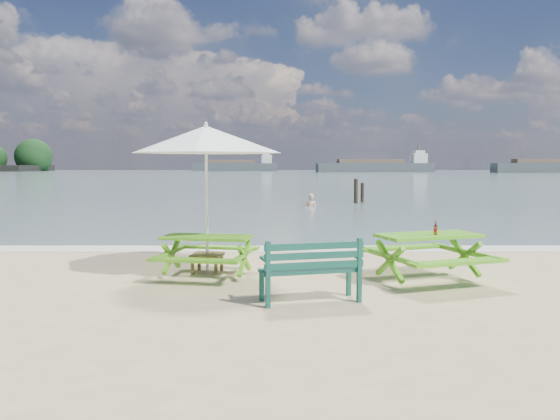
{
  "coord_description": "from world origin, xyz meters",
  "views": [
    {
      "loc": [
        0.04,
        -7.33,
        1.87
      ],
      "look_at": [
        0.05,
        3.0,
        1.0
      ],
      "focal_mm": 35.0,
      "sensor_mm": 36.0,
      "label": 1
    }
  ],
  "objects_px": {
    "patio_umbrella": "(206,139)",
    "beer_bottle": "(436,230)",
    "picnic_table_right": "(428,259)",
    "picnic_table_left": "(207,257)",
    "park_bench": "(310,283)",
    "side_table": "(207,263)",
    "swimmer": "(311,212)"
  },
  "relations": [
    {
      "from": "picnic_table_right",
      "to": "side_table",
      "type": "xyz_separation_m",
      "value": [
        -3.62,
        0.72,
        -0.2
      ]
    },
    {
      "from": "swimmer",
      "to": "patio_umbrella",
      "type": "bearing_deg",
      "value": -99.96
    },
    {
      "from": "picnic_table_right",
      "to": "swimmer",
      "type": "distance_m",
      "value": 15.89
    },
    {
      "from": "picnic_table_right",
      "to": "patio_umbrella",
      "type": "distance_m",
      "value": 4.16
    },
    {
      "from": "picnic_table_left",
      "to": "side_table",
      "type": "height_order",
      "value": "picnic_table_left"
    },
    {
      "from": "picnic_table_left",
      "to": "patio_umbrella",
      "type": "height_order",
      "value": "patio_umbrella"
    },
    {
      "from": "picnic_table_left",
      "to": "patio_umbrella",
      "type": "bearing_deg",
      "value": 97.85
    },
    {
      "from": "picnic_table_left",
      "to": "park_bench",
      "type": "distance_m",
      "value": 2.29
    },
    {
      "from": "picnic_table_right",
      "to": "park_bench",
      "type": "xyz_separation_m",
      "value": [
        -1.96,
        -1.27,
        -0.11
      ]
    },
    {
      "from": "patio_umbrella",
      "to": "beer_bottle",
      "type": "distance_m",
      "value": 4.05
    },
    {
      "from": "picnic_table_right",
      "to": "patio_umbrella",
      "type": "bearing_deg",
      "value": 168.78
    },
    {
      "from": "picnic_table_right",
      "to": "patio_umbrella",
      "type": "xyz_separation_m",
      "value": [
        -3.62,
        0.72,
        1.92
      ]
    },
    {
      "from": "park_bench",
      "to": "swimmer",
      "type": "relative_size",
      "value": 0.88
    },
    {
      "from": "park_bench",
      "to": "beer_bottle",
      "type": "relative_size",
      "value": 6.26
    },
    {
      "from": "picnic_table_left",
      "to": "side_table",
      "type": "bearing_deg",
      "value": 97.85
    },
    {
      "from": "park_bench",
      "to": "patio_umbrella",
      "type": "bearing_deg",
      "value": 129.93
    },
    {
      "from": "patio_umbrella",
      "to": "park_bench",
      "type": "bearing_deg",
      "value": -50.07
    },
    {
      "from": "side_table",
      "to": "swimmer",
      "type": "xyz_separation_m",
      "value": [
        2.66,
        15.13,
        -0.43
      ]
    },
    {
      "from": "picnic_table_left",
      "to": "park_bench",
      "type": "relative_size",
      "value": 1.28
    },
    {
      "from": "picnic_table_left",
      "to": "picnic_table_right",
      "type": "relative_size",
      "value": 0.83
    },
    {
      "from": "swimmer",
      "to": "side_table",
      "type": "bearing_deg",
      "value": -99.96
    },
    {
      "from": "beer_bottle",
      "to": "side_table",
      "type": "bearing_deg",
      "value": 167.34
    },
    {
      "from": "park_bench",
      "to": "beer_bottle",
      "type": "distance_m",
      "value": 2.41
    },
    {
      "from": "side_table",
      "to": "beer_bottle",
      "type": "distance_m",
      "value": 3.84
    },
    {
      "from": "picnic_table_left",
      "to": "swimmer",
      "type": "xyz_separation_m",
      "value": [
        2.61,
        15.49,
        -0.59
      ]
    },
    {
      "from": "park_bench",
      "to": "side_table",
      "type": "relative_size",
      "value": 2.5
    },
    {
      "from": "swimmer",
      "to": "beer_bottle",
      "type": "bearing_deg",
      "value": -86.29
    },
    {
      "from": "side_table",
      "to": "beer_bottle",
      "type": "xyz_separation_m",
      "value": [
        3.69,
        -0.83,
        0.67
      ]
    },
    {
      "from": "side_table",
      "to": "swimmer",
      "type": "distance_m",
      "value": 15.37
    },
    {
      "from": "picnic_table_left",
      "to": "picnic_table_right",
      "type": "bearing_deg",
      "value": -5.68
    },
    {
      "from": "picnic_table_right",
      "to": "park_bench",
      "type": "distance_m",
      "value": 2.33
    },
    {
      "from": "side_table",
      "to": "picnic_table_left",
      "type": "bearing_deg",
      "value": -82.15
    }
  ]
}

